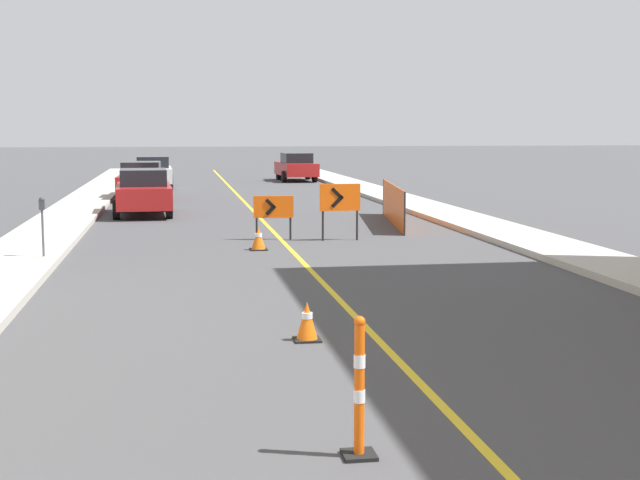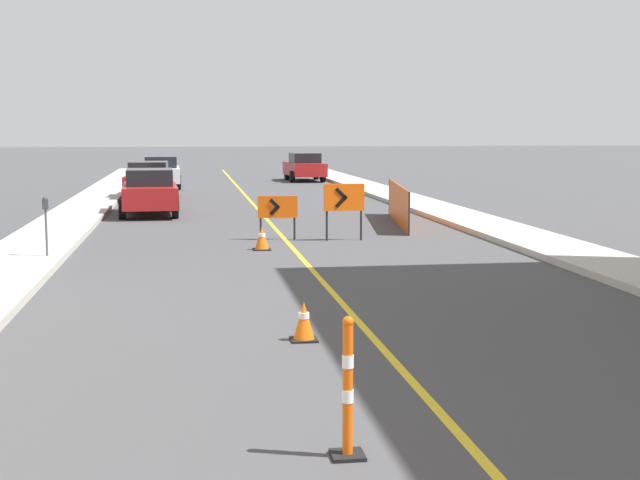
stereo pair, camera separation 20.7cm
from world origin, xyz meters
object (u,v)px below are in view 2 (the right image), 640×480
Objects in this scene: arrow_barricade_secondary at (344,200)px; parking_meter_far_curb at (46,214)px; parked_car_opposite_side at (304,167)px; parked_car_curb_mid at (149,180)px; traffic_cone_third at (262,238)px; arrow_barricade_primary at (277,209)px; traffic_cone_second at (304,321)px; parked_car_curb_near at (150,192)px; parked_car_curb_far at (161,172)px; delineator_post_front at (348,396)px.

arrow_barricade_secondary is 7.77m from parking_meter_far_curb.
parking_meter_far_curb is at bearing -111.14° from parked_car_opposite_side.
parking_meter_far_curb is at bearing -93.08° from parked_car_curb_mid.
traffic_cone_third is 0.13× the size of parked_car_curb_mid.
arrow_barricade_secondary is at bearing -8.88° from arrow_barricade_primary.
parked_car_opposite_side is (4.84, 28.63, 0.52)m from traffic_cone_third.
traffic_cone_second is 0.37× the size of arrow_barricade_secondary.
traffic_cone_third is 9.89m from parked_car_curb_near.
parked_car_curb_mid is at bearing 85.11° from parking_meter_far_curb.
arrow_barricade_primary is at bearing -66.39° from parked_car_curb_near.
traffic_cone_third is at bearing -76.61° from parked_car_curb_mid.
traffic_cone_third is at bearing -102.82° from parked_car_opposite_side.
parked_car_curb_far is (-3.05, 23.50, 0.52)m from traffic_cone_third.
arrow_barricade_secondary is at bearing 22.27° from parking_meter_far_curb.
traffic_cone_second is at bearing -89.30° from arrow_barricade_primary.
traffic_cone_second is at bearing -105.35° from arrow_barricade_secondary.
delineator_post_front reaches higher than arrow_barricade_primary.
parking_meter_far_curb is (-4.48, 12.55, 0.52)m from delineator_post_front.
traffic_cone_second is at bearing -100.76° from parked_car_opposite_side.
parked_car_curb_far is at bearing 89.33° from parked_car_curb_mid.
parked_car_curb_far is (-5.36, 21.97, -0.28)m from arrow_barricade_secondary.
parked_car_curb_far reaches higher than traffic_cone_second.
parked_car_curb_far is at bearing 97.39° from traffic_cone_third.
traffic_cone_second is 0.43× the size of delineator_post_front.
traffic_cone_second is 26.07m from parked_car_curb_mid.
parking_meter_far_curb is at bearing -95.79° from parked_car_curb_far.
traffic_cone_second is 4.50m from delineator_post_front.
arrow_barricade_secondary is at bearing -98.54° from parked_car_opposite_side.
delineator_post_front reaches higher than traffic_cone_third.
parked_car_curb_far reaches higher than parking_meter_far_curb.
traffic_cone_second is 0.13× the size of parked_car_opposite_side.
arrow_barricade_primary is 0.27× the size of parked_car_curb_near.
parked_car_curb_near is at bearing 120.69° from arrow_barricade_primary.
parked_car_curb_mid is (-0.31, 6.99, 0.00)m from parked_car_curb_near.
traffic_cone_third is at bearing -102.13° from arrow_barricade_primary.
traffic_cone_second is 0.98× the size of traffic_cone_third.
arrow_barricade_secondary is (1.73, -0.42, 0.24)m from arrow_barricade_primary.
parked_car_curb_near is 20.79m from parked_car_opposite_side.
arrow_barricade_secondary reaches higher than traffic_cone_second.
arrow_barricade_secondary is at bearing -67.30° from parked_car_curb_mid.
parking_meter_far_curb is (-9.72, -30.05, 0.28)m from parked_car_opposite_side.
parked_car_curb_far reaches higher than traffic_cone_third.
parking_meter_far_curb is (-1.83, -10.82, 0.28)m from parked_car_curb_near.
arrow_barricade_secondary is 22.62m from parked_car_curb_far.
parked_car_curb_near is at bearing 80.39° from parking_meter_far_curb.
traffic_cone_third reaches higher than traffic_cone_second.
delineator_post_front is at bearing -100.23° from parked_car_opposite_side.
parked_car_curb_near reaches higher than delineator_post_front.
parked_car_curb_near is (-5.36, 7.87, -0.28)m from arrow_barricade_secondary.
parked_car_curb_near is at bearing -91.59° from parked_car_curb_far.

